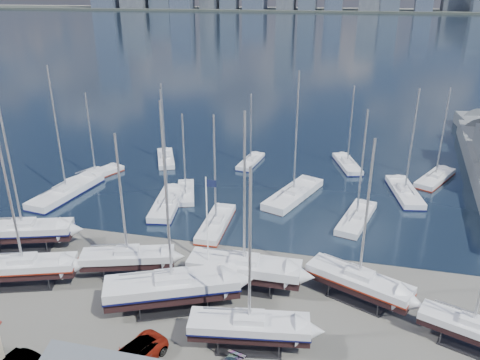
# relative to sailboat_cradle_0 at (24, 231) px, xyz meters

# --- Properties ---
(ground) EXTENTS (1400.00, 1400.00, 0.00)m
(ground) POSITION_rel_sailboat_cradle_0_xyz_m (21.11, -4.52, -2.11)
(ground) COLOR #605E59
(ground) RESTS_ON ground
(water) EXTENTS (1400.00, 600.00, 0.40)m
(water) POSITION_rel_sailboat_cradle_0_xyz_m (21.11, 305.48, -2.26)
(water) COLOR #182C39
(water) RESTS_ON ground
(far_shore) EXTENTS (1400.00, 80.00, 2.20)m
(far_shore) POSITION_rel_sailboat_cradle_0_xyz_m (21.11, 565.48, -1.01)
(far_shore) COLOR #2D332D
(far_shore) RESTS_ON ground
(sailboat_cradle_0) EXTENTS (10.78, 6.01, 16.74)m
(sailboat_cradle_0) POSITION_rel_sailboat_cradle_0_xyz_m (0.00, 0.00, 0.00)
(sailboat_cradle_0) COLOR #2D2D33
(sailboat_cradle_0) RESTS_ON ground
(sailboat_cradle_1) EXTENTS (9.97, 5.68, 15.59)m
(sailboat_cradle_1) POSITION_rel_sailboat_cradle_0_xyz_m (4.62, -6.18, -0.06)
(sailboat_cradle_1) COLOR #2D2D33
(sailboat_cradle_1) RESTS_ON ground
(sailboat_cradle_2) EXTENTS (9.37, 5.13, 14.83)m
(sailboat_cradle_2) POSITION_rel_sailboat_cradle_0_xyz_m (13.51, -2.32, -0.09)
(sailboat_cradle_2) COLOR #2D2D33
(sailboat_cradle_2) RESTS_ON ground
(sailboat_cradle_3) EXTENTS (12.19, 7.81, 18.92)m
(sailboat_cradle_3) POSITION_rel_sailboat_cradle_0_xyz_m (19.69, -6.18, 0.11)
(sailboat_cradle_3) COLOR #2D2D33
(sailboat_cradle_3) RESTS_ON ground
(sailboat_cradle_4) EXTENTS (10.72, 3.06, 17.36)m
(sailboat_cradle_4) POSITION_rel_sailboat_cradle_0_xyz_m (25.18, -1.63, 0.04)
(sailboat_cradle_4) COLOR #2D2D33
(sailboat_cradle_4) RESTS_ON ground
(sailboat_cradle_5) EXTENTS (9.90, 4.10, 15.56)m
(sailboat_cradle_5) POSITION_rel_sailboat_cradle_0_xyz_m (27.38, -9.53, -0.06)
(sailboat_cradle_5) COLOR #2D2D33
(sailboat_cradle_5) RESTS_ON ground
(sailboat_cradle_6) EXTENTS (9.91, 6.40, 15.63)m
(sailboat_cradle_6) POSITION_rel_sailboat_cradle_0_xyz_m (35.77, -1.29, -0.06)
(sailboat_cradle_6) COLOR #2D2D33
(sailboat_cradle_6) RESTS_ON ground
(sailboat_cradle_7) EXTENTS (8.15, 4.95, 13.12)m
(sailboat_cradle_7) POSITION_rel_sailboat_cradle_0_xyz_m (44.45, -5.58, -0.18)
(sailboat_cradle_7) COLOR #2D2D33
(sailboat_cradle_7) RESTS_ON ground
(sailboat_moored_0) EXTENTS (5.16, 12.84, 18.67)m
(sailboat_moored_0) POSITION_rel_sailboat_cradle_0_xyz_m (-3.57, 13.63, -1.79)
(sailboat_moored_0) COLOR black
(sailboat_moored_0) RESTS_ON water
(sailboat_moored_1) EXTENTS (5.99, 9.32, 13.55)m
(sailboat_moored_1) POSITION_rel_sailboat_cradle_0_xyz_m (-3.04, 20.60, -1.80)
(sailboat_moored_1) COLOR black
(sailboat_moored_1) RESTS_ON water
(sailboat_moored_2) EXTENTS (5.94, 9.20, 13.53)m
(sailboat_moored_2) POSITION_rel_sailboat_cradle_0_xyz_m (4.63, 29.84, -1.79)
(sailboat_moored_2) COLOR black
(sailboat_moored_2) RESTS_ON water
(sailboat_moored_3) EXTENTS (4.72, 11.20, 16.23)m
(sailboat_moored_3) POSITION_rel_sailboat_cradle_0_xyz_m (11.41, 13.51, -1.80)
(sailboat_moored_3) COLOR black
(sailboat_moored_3) RESTS_ON water
(sailboat_moored_4) EXTENTS (4.74, 8.33, 12.13)m
(sailboat_moored_4) POSITION_rel_sailboat_cradle_0_xyz_m (12.52, 17.48, -1.78)
(sailboat_moored_4) COLOR black
(sailboat_moored_4) RESTS_ON water
(sailboat_moored_5) EXTENTS (3.34, 8.32, 12.09)m
(sailboat_moored_5) POSITION_rel_sailboat_cradle_0_xyz_m (18.65, 31.84, -1.80)
(sailboat_moored_5) COLOR black
(sailboat_moored_5) RESTS_ON water
(sailboat_moored_6) EXTENTS (2.90, 9.76, 14.52)m
(sailboat_moored_6) POSITION_rel_sailboat_cradle_0_xyz_m (19.17, 9.49, -1.80)
(sailboat_moored_6) COLOR black
(sailboat_moored_6) RESTS_ON water
(sailboat_moored_7) EXTENTS (7.32, 12.41, 18.11)m
(sailboat_moored_7) POSITION_rel_sailboat_cradle_0_xyz_m (27.18, 19.99, -1.78)
(sailboat_moored_7) COLOR black
(sailboat_moored_7) RESTS_ON water
(sailboat_moored_8) EXTENTS (5.20, 9.50, 13.68)m
(sailboat_moored_8) POSITION_rel_sailboat_cradle_0_xyz_m (34.08, 34.13, -1.80)
(sailboat_moored_8) COLOR black
(sailboat_moored_8) RESTS_ON water
(sailboat_moored_9) EXTENTS (5.12, 10.17, 14.78)m
(sailboat_moored_9) POSITION_rel_sailboat_cradle_0_xyz_m (35.63, 14.79, -1.79)
(sailboat_moored_9) COLOR black
(sailboat_moored_9) RESTS_ON water
(sailboat_moored_10) EXTENTS (4.76, 10.80, 15.61)m
(sailboat_moored_10) POSITION_rel_sailboat_cradle_0_xyz_m (42.08, 24.45, -1.80)
(sailboat_moored_10) COLOR black
(sailboat_moored_10) RESTS_ON water
(sailboat_moored_11) EXTENTS (7.02, 9.94, 14.65)m
(sailboat_moored_11) POSITION_rel_sailboat_cradle_0_xyz_m (46.98, 30.94, -1.80)
(sailboat_moored_11) COLOR black
(sailboat_moored_11) RESTS_ON water
(car_c) EXTENTS (4.65, 6.13, 1.55)m
(car_c) POSITION_rel_sailboat_cradle_0_xyz_m (19.12, -13.29, -1.33)
(car_c) COLOR gray
(car_c) RESTS_ON ground
(flagpole) EXTENTS (1.01, 0.12, 11.42)m
(flagpole) POSITION_rel_sailboat_cradle_0_xyz_m (21.92, -2.31, 4.43)
(flagpole) COLOR white
(flagpole) RESTS_ON ground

